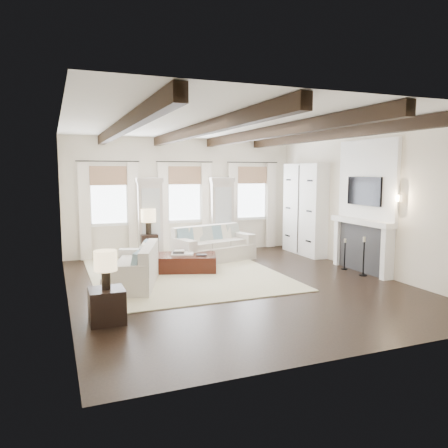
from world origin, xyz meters
name	(u,v)px	position (x,y,z in m)	size (l,w,h in m)	color
ground	(237,284)	(0.00, 0.00, 0.00)	(7.50, 7.50, 0.00)	black
room_shell	(252,189)	(0.75, 0.90, 1.89)	(6.54, 7.54, 3.22)	#F1E6CF
area_rug	(182,272)	(-0.74, 1.43, 0.01)	(4.01, 5.00, 0.02)	beige
sofa_back	(212,247)	(0.36, 2.43, 0.36)	(2.25, 1.45, 0.89)	beige
sofa_left	(136,270)	(-1.93, 0.66, 0.33)	(1.43, 2.09, 0.82)	beige
ottoman	(184,263)	(-0.64, 1.56, 0.19)	(1.44, 0.90, 0.38)	black
tray	(183,254)	(-0.68, 1.58, 0.40)	(0.50, 0.38, 0.04)	white
book_lower	(178,252)	(-0.77, 1.60, 0.44)	(0.26, 0.20, 0.04)	#262628
book_upper	(179,251)	(-0.75, 1.58, 0.47)	(0.22, 0.17, 0.03)	beige
book_loose	(201,255)	(-0.31, 1.31, 0.39)	(0.24, 0.18, 0.03)	#262628
side_table_front	(107,306)	(-2.73, -1.35, 0.26)	(0.52, 0.52, 0.52)	black
lamp_front	(105,263)	(-2.73, -1.35, 0.92)	(0.34, 0.34, 0.59)	black
side_table_back	(149,246)	(-1.10, 3.33, 0.32)	(0.43, 0.43, 0.65)	black
lamp_back	(148,217)	(-1.10, 3.33, 1.10)	(0.39, 0.39, 0.67)	black
candlestick_near	(364,260)	(2.90, -0.34, 0.36)	(0.18, 0.18, 0.87)	black
candlestick_far	(345,257)	(2.90, 0.33, 0.30)	(0.15, 0.15, 0.73)	black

